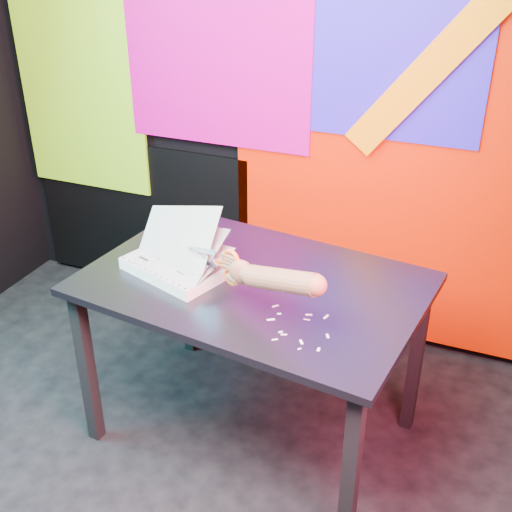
% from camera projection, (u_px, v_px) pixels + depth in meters
% --- Properties ---
extents(room, '(3.01, 3.01, 2.71)m').
position_uv_depth(room, '(70.00, 173.00, 1.74)').
color(room, black).
rests_on(room, ground).
extents(backdrop, '(2.88, 0.05, 2.08)m').
position_uv_depth(backdrop, '(278.00, 149.00, 3.10)').
color(backdrop, red).
rests_on(backdrop, ground).
extents(work_table, '(1.34, 0.98, 0.75)m').
position_uv_depth(work_table, '(253.00, 300.00, 2.45)').
color(work_table, black).
rests_on(work_table, ground).
extents(printout_stack, '(0.45, 0.38, 0.29)m').
position_uv_depth(printout_stack, '(179.00, 264.00, 2.47)').
color(printout_stack, beige).
rests_on(printout_stack, work_table).
extents(scissors, '(0.25, 0.10, 0.14)m').
position_uv_depth(scissors, '(228.00, 266.00, 2.26)').
color(scissors, silver).
rests_on(scissors, printout_stack).
extents(hand_forearm, '(0.42, 0.18, 0.16)m').
position_uv_depth(hand_forearm, '(275.00, 279.00, 2.11)').
color(hand_forearm, brown).
rests_on(hand_forearm, work_table).
extents(paper_clippings, '(0.24, 0.23, 0.00)m').
position_uv_depth(paper_clippings, '(297.00, 326.00, 2.15)').
color(paper_clippings, silver).
rests_on(paper_clippings, work_table).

